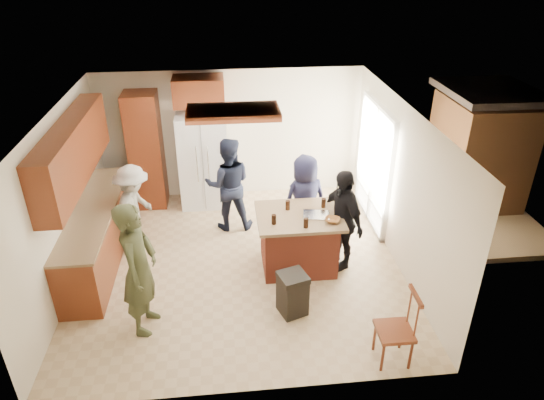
{
  "coord_description": "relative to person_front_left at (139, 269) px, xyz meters",
  "views": [
    {
      "loc": [
        -0.14,
        -6.36,
        4.57
      ],
      "look_at": [
        0.52,
        -0.05,
        1.15
      ],
      "focal_mm": 32.0,
      "sensor_mm": 36.0,
      "label": 1
    }
  ],
  "objects": [
    {
      "name": "person_front_left",
      "position": [
        0.0,
        0.0,
        0.0
      ],
      "size": [
        0.6,
        0.75,
        1.85
      ],
      "primitive_type": "imported",
      "rotation": [
        0.0,
        0.0,
        1.39
      ],
      "color": "#373B22",
      "rests_on": "ground"
    },
    {
      "name": "person_behind_left",
      "position": [
        1.18,
        2.43,
        -0.08
      ],
      "size": [
        0.82,
        0.51,
        1.68
      ],
      "primitive_type": "imported",
      "rotation": [
        0.0,
        0.0,
        3.13
      ],
      "color": "#171D2F",
      "rests_on": "ground"
    },
    {
      "name": "person_behind_right",
      "position": [
        2.42,
        1.85,
        -0.15
      ],
      "size": [
        0.87,
        0.7,
        1.56
      ],
      "primitive_type": "imported",
      "rotation": [
        0.0,
        0.0,
        3.44
      ],
      "color": "#191932",
      "rests_on": "ground"
    },
    {
      "name": "refrigerator",
      "position": [
        0.74,
        3.39,
        -0.02
      ],
      "size": [
        0.9,
        0.76,
        1.8
      ],
      "color": "white",
      "rests_on": "ground"
    },
    {
      "name": "back_wall_units",
      "position": [
        -0.05,
        3.47,
        0.45
      ],
      "size": [
        1.8,
        0.6,
        2.45
      ],
      "color": "maroon",
      "rests_on": "ground"
    },
    {
      "name": "trash_bin",
      "position": [
        1.97,
        0.06,
        -0.61
      ],
      "size": [
        0.45,
        0.45,
        0.63
      ],
      "color": "black",
      "rests_on": "ground"
    },
    {
      "name": "left_cabinetry",
      "position": [
        -0.96,
        1.67,
        0.03
      ],
      "size": [
        0.64,
        3.0,
        2.3
      ],
      "color": "maroon",
      "rests_on": "ground"
    },
    {
      "name": "person_counter",
      "position": [
        -0.33,
        1.84,
        -0.16
      ],
      "size": [
        0.7,
        1.07,
        1.52
      ],
      "primitive_type": "imported",
      "rotation": [
        0.0,
        0.0,
        1.3
      ],
      "color": "gray",
      "rests_on": "ground"
    },
    {
      "name": "island_items",
      "position": [
        2.41,
        1.01,
        0.05
      ],
      "size": [
        1.03,
        0.62,
        0.15
      ],
      "color": "silver",
      "rests_on": "kitchen_island"
    },
    {
      "name": "person_side_right",
      "position": [
        2.86,
        1.1,
        -0.11
      ],
      "size": [
        0.8,
        1.07,
        1.64
      ],
      "primitive_type": "imported",
      "rotation": [
        0.0,
        0.0,
        -1.21
      ],
      "color": "black",
      "rests_on": "ground"
    },
    {
      "name": "spindle_chair",
      "position": [
        3.07,
        -0.92,
        -0.47
      ],
      "size": [
        0.42,
        0.42,
        0.99
      ],
      "color": "maroon",
      "rests_on": "ground"
    },
    {
      "name": "room_shell",
      "position": [
        5.66,
        2.92,
        -0.06
      ],
      "size": [
        8.0,
        5.2,
        5.0
      ],
      "color": "tan",
      "rests_on": "ground"
    },
    {
      "name": "kitchen_island",
      "position": [
        2.21,
        1.12,
        -0.45
      ],
      "size": [
        1.28,
        1.03,
        0.93
      ],
      "color": "maroon",
      "rests_on": "ground"
    }
  ]
}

